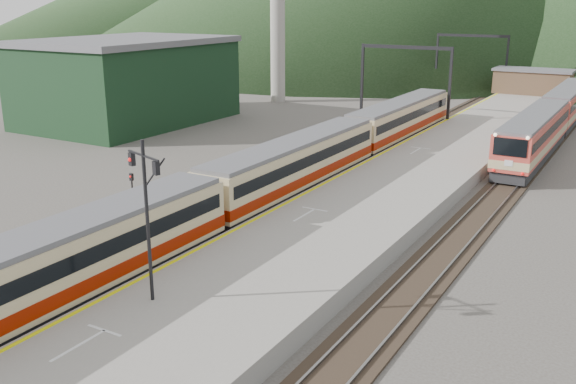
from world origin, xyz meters
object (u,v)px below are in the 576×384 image
Objects in this scene: main_train at (295,168)px; worker at (22,257)px; second_train at (552,119)px; signal_mast at (146,204)px.

worker is at bearing -105.12° from main_train.
signal_mast reaches higher than second_train.
main_train is 30.91× the size of worker.
worker is (-4.67, -17.30, -0.99)m from main_train.
signal_mast is (3.61, -17.68, 3.03)m from main_train.
second_train is (11.50, 27.26, -0.04)m from main_train.
main_train is 1.54× the size of second_train.
second_train is at bearing -90.05° from worker.
second_train is at bearing 67.12° from main_train.
signal_mast is at bearing -162.72° from worker.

